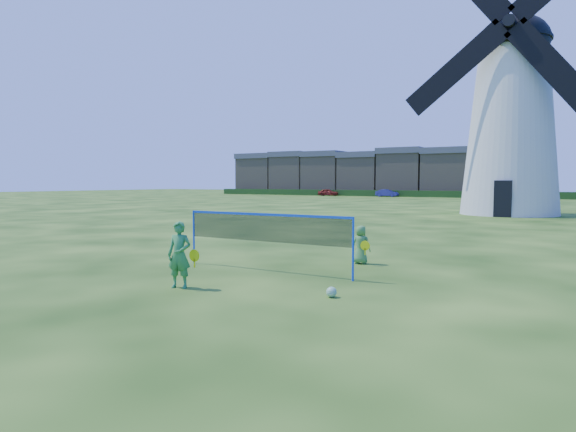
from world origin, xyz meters
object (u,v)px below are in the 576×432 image
at_px(windmill, 511,116).
at_px(car_right, 387,193).
at_px(player_girl, 179,255).
at_px(badminton_net, 266,229).
at_px(play_ball, 331,292).
at_px(car_left, 328,192).
at_px(player_boy, 361,245).

distance_m(windmill, car_right, 42.51).
bearing_deg(car_right, player_girl, -164.13).
xyz_separation_m(badminton_net, play_ball, (2.78, -1.77, -1.03)).
distance_m(play_ball, car_left, 73.22).
bearing_deg(badminton_net, car_left, 114.70).
xyz_separation_m(windmill, badminton_net, (-2.69, -28.10, -5.96)).
xyz_separation_m(windmill, player_girl, (-3.23, -30.79, -6.35)).
bearing_deg(badminton_net, play_ball, -32.43).
relative_size(player_girl, car_right, 0.42).
relative_size(badminton_net, player_girl, 3.37).
bearing_deg(car_left, player_boy, -167.39).
distance_m(badminton_net, player_boy, 3.03).
bearing_deg(windmill, badminton_net, -95.46).
xyz_separation_m(car_left, car_right, (10.32, 0.03, 0.00)).
bearing_deg(car_right, badminton_net, -163.06).
bearing_deg(player_girl, play_ball, -2.15).
xyz_separation_m(badminton_net, player_boy, (1.71, 2.43, -0.58)).
height_order(player_boy, car_left, car_left).
xyz_separation_m(player_girl, player_boy, (2.25, 5.12, -0.19)).
xyz_separation_m(badminton_net, player_girl, (-0.54, -2.69, -0.39)).
relative_size(badminton_net, car_left, 1.48).
height_order(player_girl, car_right, player_girl).
bearing_deg(windmill, player_boy, -92.19).
height_order(player_boy, play_ball, player_boy).
xyz_separation_m(play_ball, car_left, (-32.21, 65.76, 0.47)).
distance_m(player_girl, car_right, 69.24).
xyz_separation_m(windmill, play_ball, (0.09, -29.87, -6.99)).
relative_size(windmill, car_left, 5.85).
xyz_separation_m(badminton_net, car_right, (-19.10, 64.02, -0.56)).
height_order(badminton_net, player_girl, badminton_net).
bearing_deg(player_boy, play_ball, 100.10).
distance_m(windmill, car_left, 48.60).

